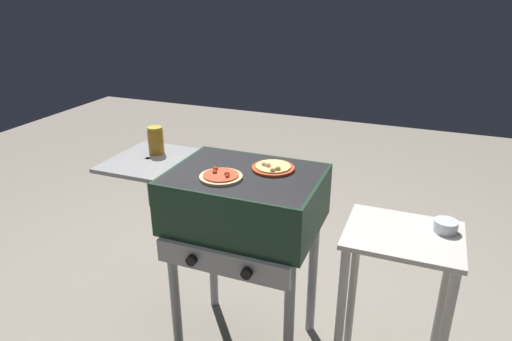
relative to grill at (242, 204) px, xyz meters
name	(u,v)px	position (x,y,z in m)	size (l,w,h in m)	color
ground_plane	(247,340)	(0.01, 0.00, -0.76)	(8.00, 8.00, 0.00)	gray
grill	(242,204)	(0.00, 0.00, 0.00)	(0.96, 0.53, 0.90)	#193823
pizza_cheese	(273,168)	(0.11, 0.08, 0.15)	(0.18, 0.18, 0.04)	#C64723
pizza_pepperoni	(221,176)	(-0.06, -0.08, 0.15)	(0.18, 0.18, 0.03)	beige
sauce_jar	(156,140)	(-0.46, 0.08, 0.21)	(0.07, 0.07, 0.13)	#B77A1E
prep_table	(397,280)	(0.67, 0.00, -0.22)	(0.44, 0.36, 0.75)	beige
topping_bowl_near	(445,226)	(0.82, 0.08, 0.02)	(0.09, 0.09, 0.04)	silver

